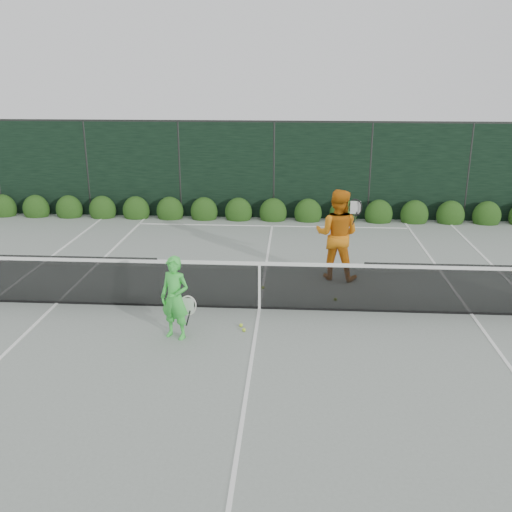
{
  "coord_description": "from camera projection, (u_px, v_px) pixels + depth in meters",
  "views": [
    {
      "loc": [
        0.62,
        -10.4,
        4.46
      ],
      "look_at": [
        -0.09,
        0.3,
        1.0
      ],
      "focal_mm": 40.0,
      "sensor_mm": 36.0,
      "label": 1
    }
  ],
  "objects": [
    {
      "name": "ground",
      "position": [
        259.0,
        309.0,
        11.28
      ],
      "size": [
        80.0,
        80.0,
        0.0
      ],
      "primitive_type": "plane",
      "color": "gray",
      "rests_on": "ground"
    },
    {
      "name": "tennis_net",
      "position": [
        258.0,
        284.0,
        11.12
      ],
      "size": [
        12.9,
        0.1,
        1.07
      ],
      "color": "black",
      "rests_on": "ground"
    },
    {
      "name": "player_woman",
      "position": [
        175.0,
        298.0,
        9.86
      ],
      "size": [
        0.67,
        0.52,
        1.48
      ],
      "rotation": [
        0.0,
        0.0,
        -0.36
      ],
      "color": "#3FD746",
      "rests_on": "ground"
    },
    {
      "name": "player_man",
      "position": [
        337.0,
        235.0,
        12.68
      ],
      "size": [
        1.17,
        1.02,
        2.04
      ],
      "rotation": [
        0.0,
        0.0,
        2.86
      ],
      "color": "orange",
      "rests_on": "ground"
    },
    {
      "name": "court_lines",
      "position": [
        259.0,
        308.0,
        11.28
      ],
      "size": [
        11.03,
        23.83,
        0.01
      ],
      "color": "white",
      "rests_on": "ground"
    },
    {
      "name": "windscreen_fence",
      "position": [
        248.0,
        286.0,
        8.24
      ],
      "size": [
        32.0,
        21.07,
        3.06
      ],
      "color": "black",
      "rests_on": "ground"
    },
    {
      "name": "hedge_row",
      "position": [
        273.0,
        213.0,
        18.0
      ],
      "size": [
        31.66,
        0.65,
        0.94
      ],
      "color": "#16350E",
      "rests_on": "ground"
    },
    {
      "name": "tennis_balls",
      "position": [
        251.0,
        304.0,
        11.43
      ],
      "size": [
        3.52,
        2.22,
        0.07
      ],
      "color": "#B9DE31",
      "rests_on": "ground"
    }
  ]
}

